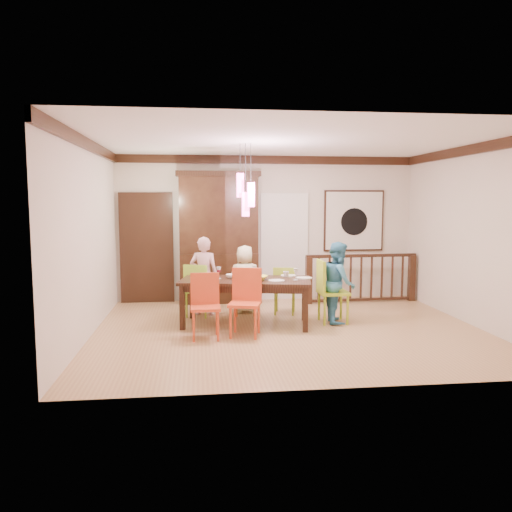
{
  "coord_description": "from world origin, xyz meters",
  "views": [
    {
      "loc": [
        -1.39,
        -7.52,
        2.0
      ],
      "look_at": [
        -0.46,
        0.48,
        1.11
      ],
      "focal_mm": 35.0,
      "sensor_mm": 36.0,
      "label": 1
    }
  ],
  "objects": [
    {
      "name": "person_far_left",
      "position": [
        -1.3,
        1.2,
        0.69
      ],
      "size": [
        0.57,
        0.44,
        1.39
      ],
      "primitive_type": "imported",
      "rotation": [
        0.0,
        0.0,
        2.91
      ],
      "color": "#F1B7C3",
      "rests_on": "floor"
    },
    {
      "name": "floor",
      "position": [
        0.0,
        0.0,
        0.0
      ],
      "size": [
        6.0,
        6.0,
        0.0
      ],
      "primitive_type": "plane",
      "color": "#AD8054",
      "rests_on": "ground"
    },
    {
      "name": "cup_left",
      "position": [
        -1.15,
        0.26,
        0.8
      ],
      "size": [
        0.15,
        0.15,
        0.11
      ],
      "primitive_type": "imported",
      "rotation": [
        0.0,
        0.0,
        0.1
      ],
      "color": "silver",
      "rests_on": "dining_table"
    },
    {
      "name": "plate_near_left",
      "position": [
        -1.32,
        0.15,
        0.76
      ],
      "size": [
        0.26,
        0.26,
        0.01
      ],
      "primitive_type": "cylinder",
      "color": "white",
      "rests_on": "dining_table"
    },
    {
      "name": "dining_table",
      "position": [
        -0.64,
        0.39,
        0.66
      ],
      "size": [
        2.21,
        1.31,
        0.75
      ],
      "rotation": [
        0.0,
        0.0,
        -0.19
      ],
      "color": "black",
      "rests_on": "floor"
    },
    {
      "name": "wine_glass_d",
      "position": [
        0.14,
        0.18,
        0.84
      ],
      "size": [
        0.08,
        0.08,
        0.19
      ],
      "primitive_type": null,
      "color": "silver",
      "rests_on": "dining_table"
    },
    {
      "name": "pendant_cluster",
      "position": [
        -0.64,
        0.39,
        2.11
      ],
      "size": [
        0.27,
        0.21,
        1.14
      ],
      "color": "#E74592",
      "rests_on": "ceiling"
    },
    {
      "name": "chair_far_right",
      "position": [
        0.13,
        1.11,
        0.49
      ],
      "size": [
        0.47,
        0.47,
        0.85
      ],
      "rotation": [
        0.0,
        0.0,
        2.88
      ],
      "color": "#93B326",
      "rests_on": "floor"
    },
    {
      "name": "cup_right",
      "position": [
        0.05,
        0.54,
        0.8
      ],
      "size": [
        0.12,
        0.12,
        0.09
      ],
      "primitive_type": "imported",
      "rotation": [
        0.0,
        0.0,
        -0.22
      ],
      "color": "silver",
      "rests_on": "dining_table"
    },
    {
      "name": "plate_far_left",
      "position": [
        -1.26,
        0.64,
        0.76
      ],
      "size": [
        0.26,
        0.26,
        0.01
      ],
      "primitive_type": "cylinder",
      "color": "white",
      "rests_on": "dining_table"
    },
    {
      "name": "plate_near_mid",
      "position": [
        -0.18,
        0.14,
        0.76
      ],
      "size": [
        0.26,
        0.26,
        0.01
      ],
      "primitive_type": "cylinder",
      "color": "white",
      "rests_on": "dining_table"
    },
    {
      "name": "serving_bowl",
      "position": [
        -0.45,
        0.26,
        0.79
      ],
      "size": [
        0.39,
        0.39,
        0.07
      ],
      "primitive_type": "imported",
      "rotation": [
        0.0,
        0.0,
        -0.39
      ],
      "color": "yellow",
      "rests_on": "dining_table"
    },
    {
      "name": "person_far_mid",
      "position": [
        -0.57,
        1.29,
        0.61
      ],
      "size": [
        0.6,
        0.39,
        1.22
      ],
      "primitive_type": "imported",
      "rotation": [
        0.0,
        0.0,
        3.15
      ],
      "color": "beige",
      "rests_on": "floor"
    },
    {
      "name": "wall_left",
      "position": [
        -3.0,
        0.0,
        1.45
      ],
      "size": [
        0.0,
        5.0,
        5.0
      ],
      "primitive_type": "plane",
      "rotation": [
        1.57,
        0.0,
        1.57
      ],
      "color": "beige",
      "rests_on": "floor"
    },
    {
      "name": "chair_near_left",
      "position": [
        -1.3,
        -0.36,
        0.54
      ],
      "size": [
        0.43,
        0.43,
        0.94
      ],
      "rotation": [
        0.0,
        0.0,
        0.01
      ],
      "color": "#C5411F",
      "rests_on": "floor"
    },
    {
      "name": "chair_far_left",
      "position": [
        -1.39,
        1.11,
        0.53
      ],
      "size": [
        0.53,
        0.53,
        0.92
      ],
      "rotation": [
        0.0,
        0.0,
        2.82
      ],
      "color": "#8EC52F",
      "rests_on": "floor"
    },
    {
      "name": "china_hutch",
      "position": [
        -0.99,
        2.3,
        1.29
      ],
      "size": [
        1.63,
        0.46,
        2.58
      ],
      "color": "black",
      "rests_on": "floor"
    },
    {
      "name": "wall_back",
      "position": [
        0.0,
        2.5,
        1.45
      ],
      "size": [
        6.0,
        0.0,
        6.0
      ],
      "primitive_type": "plane",
      "rotation": [
        1.57,
        0.0,
        0.0
      ],
      "color": "beige",
      "rests_on": "floor"
    },
    {
      "name": "balustrade",
      "position": [
        1.81,
        1.95,
        0.5
      ],
      "size": [
        2.26,
        0.17,
        0.96
      ],
      "rotation": [
        0.0,
        0.0,
        0.04
      ],
      "color": "black",
      "rests_on": "floor"
    },
    {
      "name": "small_bowl",
      "position": [
        -0.84,
        0.49,
        0.78
      ],
      "size": [
        0.24,
        0.24,
        0.07
      ],
      "primitive_type": "imported",
      "rotation": [
        0.0,
        0.0,
        0.1
      ],
      "color": "white",
      "rests_on": "dining_table"
    },
    {
      "name": "chair_near_mid",
      "position": [
        -0.72,
        -0.29,
        0.57
      ],
      "size": [
        0.55,
        0.55,
        1.0
      ],
      "rotation": [
        0.0,
        0.0,
        -0.25
      ],
      "color": "#D24621",
      "rests_on": "floor"
    },
    {
      "name": "crown_molding",
      "position": [
        0.0,
        0.0,
        2.82
      ],
      "size": [
        6.0,
        5.0,
        0.16
      ],
      "primitive_type": null,
      "color": "black",
      "rests_on": "wall_back"
    },
    {
      "name": "chair_end_right",
      "position": [
        0.81,
        0.37,
        0.59
      ],
      "size": [
        0.47,
        0.47,
        1.04
      ],
      "rotation": [
        0.0,
        0.0,
        1.57
      ],
      "color": "#A1C223",
      "rests_on": "floor"
    },
    {
      "name": "plate_far_mid",
      "position": [
        -0.57,
        0.72,
        0.76
      ],
      "size": [
        0.26,
        0.26,
        0.01
      ],
      "primitive_type": "cylinder",
      "color": "white",
      "rests_on": "dining_table"
    },
    {
      "name": "chair_far_mid",
      "position": [
        -0.57,
        1.1,
        0.48
      ],
      "size": [
        0.42,
        0.42,
        0.84
      ],
      "rotation": [
        0.0,
        0.0,
        3.02
      ],
      "color": "orange",
      "rests_on": "floor"
    },
    {
      "name": "ceiling",
      "position": [
        0.0,
        0.0,
        2.9
      ],
      "size": [
        6.0,
        6.0,
        0.0
      ],
      "primitive_type": "plane",
      "rotation": [
        3.14,
        0.0,
        0.0
      ],
      "color": "white",
      "rests_on": "wall_back"
    },
    {
      "name": "napkin",
      "position": [
        -0.67,
        0.06,
        0.76
      ],
      "size": [
        0.18,
        0.14,
        0.01
      ],
      "primitive_type": "cube",
      "color": "#D83359",
      "rests_on": "dining_table"
    },
    {
      "name": "wall_right",
      "position": [
        3.0,
        0.0,
        1.45
      ],
      "size": [
        0.0,
        5.0,
        5.0
      ],
      "primitive_type": "plane",
      "rotation": [
        1.57,
        0.0,
        -1.57
      ],
      "color": "beige",
      "rests_on": "floor"
    },
    {
      "name": "panel_door",
      "position": [
        -2.4,
        2.45,
        1.05
      ],
      "size": [
        1.04,
        0.07,
        2.24
      ],
      "primitive_type": "cube",
      "color": "black",
      "rests_on": "wall_back"
    },
    {
      "name": "wine_glass_b",
      "position": [
        -0.47,
        0.6,
        0.84
      ],
      "size": [
        0.08,
        0.08,
        0.19
      ],
      "primitive_type": null,
      "color": "silver",
      "rests_on": "dining_table"
    },
    {
      "name": "plate_end_right",
      "position": [
        0.31,
        0.37,
        0.76
      ],
      "size": [
        0.26,
        0.26,
        0.01
      ],
      "primitive_type": "cylinder",
      "color": "white",
      "rests_on": "dining_table"
    },
    {
      "name": "painting",
      "position": [
        1.8,
        2.46,
        1.6
      ],
      "size": [
        1.25,
        0.06,
        1.25
      ],
      "color": "black",
      "rests_on": "wall_back"
    },
    {
      "name": "person_end_right",
      "position": [
        0.9,
        0.39,
        0.67
      ],
      "size": [
        0.59,
        0.71,
        1.34
      ],
      "primitive_type": "imported",
      "rotation": [
        0.0,
        0.0,
        1.44
      ],
      "color": "teal",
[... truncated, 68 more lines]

